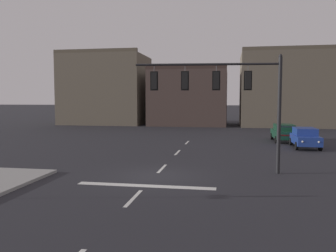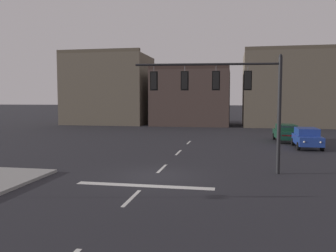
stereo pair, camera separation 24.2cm
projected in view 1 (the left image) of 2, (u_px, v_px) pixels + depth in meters
The scene contains 7 objects.
ground_plane at pixel (155, 176), 17.79m from camera, with size 400.00×400.00×0.00m, color #232328.
stop_bar_paint at pixel (145, 186), 15.83m from camera, with size 6.40×0.50×0.01m, color silver.
lane_centreline at pixel (162, 168), 19.76m from camera, with size 0.16×26.40×0.01m.
signal_mast_near_side at pixel (227, 89), 18.36m from camera, with size 7.66×0.84×6.26m.
car_lot_nearside at pixel (305, 137), 28.11m from camera, with size 1.98×4.49×1.61m.
car_lot_middle at pixel (284, 132), 32.26m from camera, with size 1.98×4.48×1.61m.
building_row at pixel (237, 95), 51.66m from camera, with size 62.36×9.56×11.19m.
Camera 1 is at (3.71, -17.16, 3.95)m, focal length 37.22 mm.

